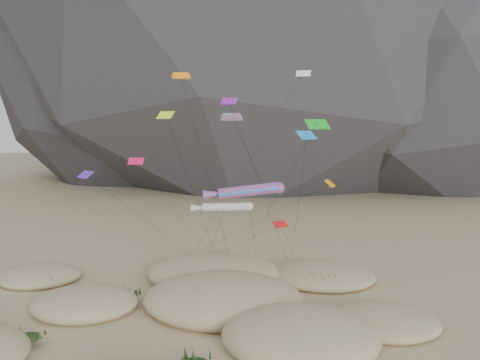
% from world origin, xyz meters
% --- Properties ---
extents(ground, '(500.00, 500.00, 0.00)m').
position_xyz_m(ground, '(0.00, 0.00, 0.00)').
color(ground, '#CCB789').
rests_on(ground, ground).
extents(dunes, '(50.51, 38.15, 4.13)m').
position_xyz_m(dunes, '(-0.75, 4.73, 0.76)').
color(dunes, '#CCB789').
rests_on(dunes, ground).
extents(dune_grass, '(41.33, 29.34, 1.60)m').
position_xyz_m(dune_grass, '(0.04, 3.63, 0.85)').
color(dune_grass, black).
rests_on(dune_grass, ground).
extents(kite_stakes, '(18.78, 5.68, 0.30)m').
position_xyz_m(kite_stakes, '(2.16, 23.19, 0.15)').
color(kite_stakes, '#3F2D1E').
rests_on(kite_stakes, ground).
extents(rainbow_tube_kite, '(8.97, 17.37, 13.18)m').
position_xyz_m(rainbow_tube_kite, '(3.69, 8.24, 12.18)').
color(rainbow_tube_kite, '#FF1A28').
rests_on(rainbow_tube_kite, ground).
extents(white_tube_kite, '(7.53, 11.14, 10.53)m').
position_xyz_m(white_tube_kite, '(0.87, 11.57, 9.78)').
color(white_tube_kite, silver).
rests_on(white_tube_kite, ground).
extents(orange_parafoil, '(6.34, 9.49, 25.78)m').
position_xyz_m(orange_parafoil, '(-4.68, 16.30, 24.97)').
color(orange_parafoil, orange).
rests_on(orange_parafoil, ground).
extents(multi_parafoil, '(9.68, 13.16, 20.71)m').
position_xyz_m(multi_parafoil, '(1.92, 12.12, 20.00)').
color(multi_parafoil, '#FF1A3B').
rests_on(multi_parafoil, ground).
extents(delta_kites, '(29.28, 17.98, 25.93)m').
position_xyz_m(delta_kites, '(3.34, 11.66, 16.81)').
color(delta_kites, orange).
rests_on(delta_kites, ground).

